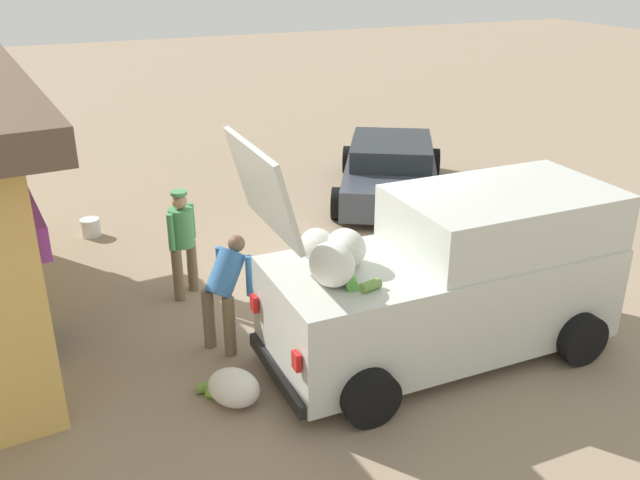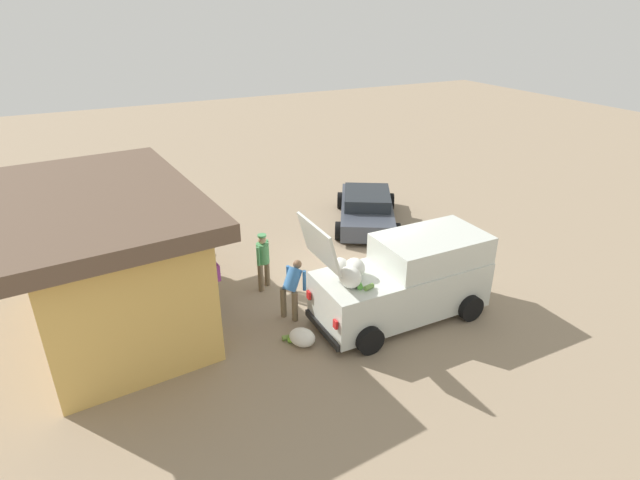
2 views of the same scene
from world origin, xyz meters
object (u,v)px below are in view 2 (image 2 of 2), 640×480
at_px(parked_sedan, 367,208).
at_px(unloaded_banana_pile, 302,337).
at_px(paint_bucket, 201,249).
at_px(vendor_standing, 263,258).
at_px(customer_bending, 292,286).
at_px(delivery_van, 407,279).
at_px(storefront_bar, 109,257).

bearing_deg(parked_sedan, unloaded_banana_pile, 137.25).
xyz_separation_m(unloaded_banana_pile, paint_bucket, (5.61, 0.89, -0.03)).
xyz_separation_m(vendor_standing, unloaded_banana_pile, (-2.76, 0.14, -0.72)).
bearing_deg(customer_bending, delivery_van, -115.27).
bearing_deg(parked_sedan, customer_bending, 131.86).
bearing_deg(unloaded_banana_pile, customer_bending, -13.94).
bearing_deg(storefront_bar, paint_bucket, -45.44).
relative_size(storefront_bar, paint_bucket, 20.32).
distance_m(storefront_bar, paint_bucket, 4.10).
relative_size(parked_sedan, customer_bending, 3.12).
height_order(delivery_van, unloaded_banana_pile, delivery_van).
bearing_deg(paint_bucket, parked_sedan, -92.32).
bearing_deg(delivery_van, unloaded_banana_pile, 89.92).
bearing_deg(storefront_bar, customer_bending, -114.49).
distance_m(parked_sedan, vendor_standing, 5.51).
distance_m(delivery_van, customer_bending, 2.79).
xyz_separation_m(vendor_standing, paint_bucket, (2.85, 1.02, -0.75)).
bearing_deg(unloaded_banana_pile, vendor_standing, -2.82).
bearing_deg(vendor_standing, storefront_bar, 87.03).
relative_size(storefront_bar, vendor_standing, 4.27).
height_order(storefront_bar, unloaded_banana_pile, storefront_bar).
relative_size(unloaded_banana_pile, paint_bucket, 2.38).
bearing_deg(delivery_van, parked_sedan, -21.80).
relative_size(customer_bending, unloaded_banana_pile, 1.79).
distance_m(delivery_van, unloaded_banana_pile, 2.93).
xyz_separation_m(delivery_van, parked_sedan, (5.38, -2.15, -0.45)).
height_order(parked_sedan, paint_bucket, parked_sedan).
distance_m(vendor_standing, paint_bucket, 3.12).
xyz_separation_m(delivery_van, paint_bucket, (5.62, 3.70, -0.85)).
relative_size(storefront_bar, parked_sedan, 1.53).
relative_size(parked_sedan, unloaded_banana_pile, 5.59).
xyz_separation_m(delivery_van, vendor_standing, (2.76, 2.68, -0.10)).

